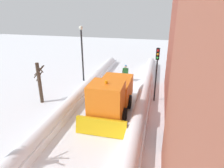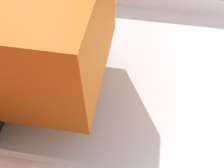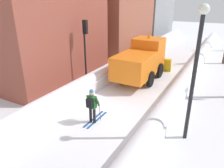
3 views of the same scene
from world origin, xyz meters
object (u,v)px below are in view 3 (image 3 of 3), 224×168
at_px(plow_truck, 142,60).
at_px(traffic_light_pole, 85,41).
at_px(skier, 92,104).
at_px(street_lamp, 196,61).

bearing_deg(plow_truck, traffic_light_pole, -136.07).
distance_m(skier, street_lamp, 5.13).
bearing_deg(traffic_light_pole, street_lamp, -23.12).
relative_size(traffic_light_pole, street_lamp, 0.79).
bearing_deg(traffic_light_pole, plow_truck, 43.93).
bearing_deg(street_lamp, plow_truck, 126.71).
xyz_separation_m(skier, traffic_light_pole, (-3.18, 4.12, 2.14)).
xyz_separation_m(plow_truck, skier, (0.19, -7.01, -0.48)).
bearing_deg(skier, street_lamp, 11.76).
distance_m(skier, traffic_light_pole, 5.63).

